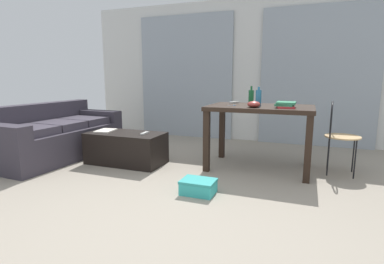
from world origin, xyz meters
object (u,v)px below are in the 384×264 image
at_px(wire_chair, 337,129).
at_px(book_stack, 285,105).
at_px(craft_table, 260,115).
at_px(tv_remote_on_table, 234,102).
at_px(bottle_far, 258,98).
at_px(magazine, 106,131).
at_px(couch, 54,136).
at_px(scissors, 232,105).
at_px(bottle_near, 251,97).
at_px(bowl, 254,104).
at_px(tv_remote_primary, 145,133).
at_px(shoebox, 198,187).
at_px(coffee_table, 126,148).

bearing_deg(wire_chair, book_stack, -156.39).
bearing_deg(craft_table, tv_remote_on_table, 147.86).
height_order(wire_chair, bottle_far, bottle_far).
distance_m(book_stack, magazine, 2.30).
bearing_deg(magazine, couch, 178.36).
bearing_deg(scissors, bottle_near, 66.25).
bearing_deg(wire_chair, scissors, -169.08).
distance_m(bowl, tv_remote_primary, 1.39).
relative_size(craft_table, bottle_far, 5.44).
bearing_deg(shoebox, couch, 166.49).
distance_m(couch, tv_remote_on_table, 2.53).
height_order(couch, tv_remote_primary, couch).
relative_size(coffee_table, bottle_far, 4.40).
relative_size(wire_chair, shoebox, 2.59).
relative_size(tv_remote_primary, magazine, 0.61).
height_order(book_stack, tv_remote_primary, book_stack).
bearing_deg(couch, magazine, 6.90).
distance_m(bottle_near, shoebox, 1.54).
height_order(coffee_table, shoebox, coffee_table).
relative_size(tv_remote_primary, shoebox, 0.54).
bearing_deg(bowl, tv_remote_primary, -173.46).
bearing_deg(scissors, tv_remote_on_table, 99.49).
distance_m(book_stack, scissors, 0.61).
height_order(wire_chair, bottle_near, bottle_near).
distance_m(bottle_near, bowl, 0.50).
height_order(tv_remote_primary, shoebox, tv_remote_primary).
height_order(wire_chair, tv_remote_primary, wire_chair).
height_order(couch, craft_table, craft_table).
bearing_deg(bottle_near, coffee_table, -156.39).
bearing_deg(tv_remote_primary, shoebox, -39.39).
bearing_deg(shoebox, bowl, 65.67).
bearing_deg(coffee_table, couch, -175.33).
xyz_separation_m(book_stack, shoebox, (-0.70, -0.92, -0.73)).
distance_m(bowl, tv_remote_on_table, 0.57).
height_order(craft_table, magazine, craft_table).
relative_size(book_stack, shoebox, 0.99).
relative_size(bottle_far, scissors, 2.16).
relative_size(craft_table, magazine, 4.26).
relative_size(bottle_far, book_stack, 0.70).
relative_size(wire_chair, bowl, 5.79).
height_order(craft_table, bottle_far, bottle_far).
bearing_deg(couch, wire_chair, 9.54).
xyz_separation_m(wire_chair, shoebox, (-1.27, -1.17, -0.45)).
relative_size(bowl, tv_remote_on_table, 0.91).
height_order(craft_table, scissors, scissors).
bearing_deg(bowl, scissors, 155.10).
height_order(coffee_table, bottle_far, bottle_far).
xyz_separation_m(coffee_table, book_stack, (1.93, 0.27, 0.60)).
relative_size(wire_chair, tv_remote_primary, 4.83).
bearing_deg(wire_chair, bottle_near, 172.59).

